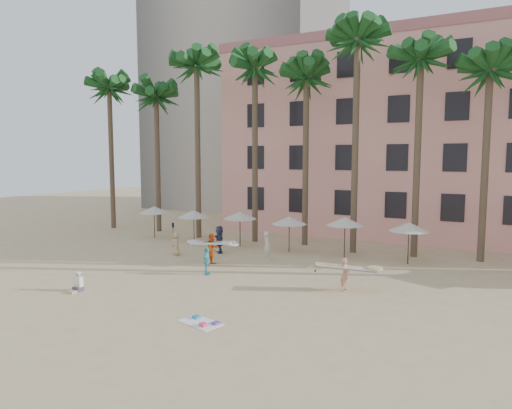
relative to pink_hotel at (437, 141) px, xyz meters
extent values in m
plane|color=#D1B789|center=(-7.00, -26.00, -8.00)|extent=(120.00, 120.00, 0.00)
cube|color=#FDA79A|center=(0.00, 0.00, 0.00)|extent=(35.00, 14.00, 16.00)
cube|color=#A89E8E|center=(-25.00, 12.00, 17.00)|extent=(22.00, 18.00, 50.00)
cylinder|color=brown|center=(-27.00, -11.00, -1.50)|extent=(0.44, 0.44, 13.00)
cylinder|color=brown|center=(-22.00, -10.50, -2.00)|extent=(0.44, 0.44, 12.00)
cylinder|color=brown|center=(-17.00, -11.50, -1.00)|extent=(0.44, 0.44, 14.00)
cylinder|color=brown|center=(-12.00, -11.00, -1.25)|extent=(0.44, 0.44, 13.50)
cylinder|color=brown|center=(-8.00, -10.50, -1.75)|extent=(0.44, 0.44, 12.50)
cylinder|color=brown|center=(-4.00, -11.50, -0.75)|extent=(0.44, 0.44, 14.50)
cylinder|color=brown|center=(0.00, -11.00, -1.50)|extent=(0.44, 0.44, 13.00)
cylinder|color=brown|center=(4.00, -10.50, -2.00)|extent=(0.44, 0.44, 12.00)
cylinder|color=#332B23|center=(-20.00, -13.50, -6.75)|extent=(0.07, 0.07, 2.50)
cone|color=beige|center=(-20.00, -13.50, -5.65)|extent=(2.50, 2.50, 0.55)
cylinder|color=#332B23|center=(-16.00, -13.60, -6.80)|extent=(0.07, 0.07, 2.40)
cone|color=beige|center=(-16.00, -13.60, -5.75)|extent=(2.50, 2.50, 0.55)
cylinder|color=#332B23|center=(-12.00, -13.40, -6.75)|extent=(0.07, 0.07, 2.50)
cone|color=beige|center=(-12.00, -13.40, -5.65)|extent=(2.50, 2.50, 0.55)
cylinder|color=#332B23|center=(-8.00, -13.50, -6.80)|extent=(0.07, 0.07, 2.40)
cone|color=beige|center=(-8.00, -13.50, -5.75)|extent=(2.50, 2.50, 0.55)
cylinder|color=#332B23|center=(-4.00, -13.60, -6.70)|extent=(0.07, 0.07, 2.60)
cone|color=beige|center=(-4.00, -13.60, -5.55)|extent=(2.50, 2.50, 0.55)
cylinder|color=#332B23|center=(0.00, -13.40, -6.75)|extent=(0.07, 0.07, 2.50)
cone|color=beige|center=(0.00, -13.40, -5.65)|extent=(2.50, 2.50, 0.55)
cube|color=white|center=(-5.75, -27.76, -7.99)|extent=(2.00, 1.44, 0.02)
cube|color=teal|center=(-6.18, -27.44, -7.93)|extent=(0.36, 0.32, 0.10)
cube|color=#EA4171|center=(-5.42, -28.06, -7.92)|extent=(0.33, 0.29, 0.12)
cube|color=#65429E|center=(-5.09, -27.63, -7.94)|extent=(0.33, 0.36, 0.08)
imported|color=tan|center=(-1.87, -20.74, -7.16)|extent=(0.41, 0.62, 1.67)
cube|color=#D7CA86|center=(-1.87, -20.74, -6.83)|extent=(3.01, 1.89, 0.36)
imported|color=orange|center=(-10.74, -19.11, -7.02)|extent=(0.86, 1.04, 1.96)
cube|color=silver|center=(-10.74, -19.11, -6.63)|extent=(2.81, 1.06, 0.29)
imported|color=#2F3152|center=(-12.19, -15.98, -7.05)|extent=(1.60, 1.69, 1.91)
imported|color=tan|center=(-14.38, -18.02, -7.20)|extent=(0.92, 0.90, 1.60)
imported|color=beige|center=(-8.27, -16.48, -7.06)|extent=(0.80, 0.81, 1.88)
imported|color=#55B9C6|center=(-9.71, -21.32, -7.20)|extent=(0.66, 1.01, 1.59)
cylinder|color=black|center=(-14.61, -18.01, -6.95)|extent=(0.04, 0.04, 2.10)
cube|color=black|center=(-14.61, -18.01, -5.95)|extent=(0.18, 0.03, 0.35)
cube|color=#3F3F4C|center=(-13.63, -26.95, -7.89)|extent=(0.42, 0.39, 0.22)
cube|color=tan|center=(-13.63, -27.27, -7.94)|extent=(0.37, 0.42, 0.11)
cube|color=white|center=(-13.63, -26.90, -7.53)|extent=(0.41, 0.24, 0.51)
sphere|color=tan|center=(-13.63, -26.90, -7.16)|extent=(0.22, 0.22, 0.22)
camera|label=1|loc=(4.41, -42.51, -1.34)|focal=32.00mm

